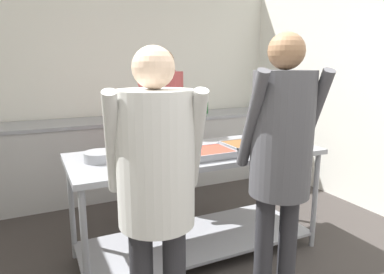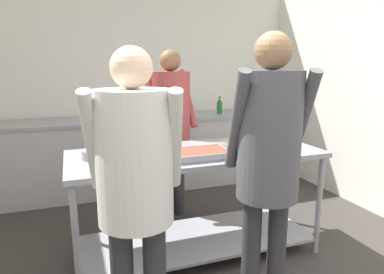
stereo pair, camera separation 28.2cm
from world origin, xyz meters
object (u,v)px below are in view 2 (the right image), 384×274
Objects in this scene: guest_serving_right at (135,174)px; water_bottle at (220,106)px; plate_stack at (269,135)px; guest_serving_left at (269,151)px; cook_behind_counter at (171,117)px; sauce_pan at (98,153)px; broccoli_bowl at (145,150)px; serving_tray_vegetables at (200,154)px; serving_tray_roast at (251,147)px.

water_bottle is (1.61, 2.51, 0.01)m from guest_serving_right.
guest_serving_left is at bearing -122.38° from plate_stack.
guest_serving_left is 2.69m from water_bottle.
water_bottle is at bearing 43.83° from cook_behind_counter.
sauce_pan is 1.63× the size of water_bottle.
sauce_pan is at bearing 173.10° from broccoli_bowl.
sauce_pan reaches higher than serving_tray_vegetables.
plate_stack is (0.86, 0.42, 0.01)m from serving_tray_vegetables.
serving_tray_vegetables is 0.49m from serving_tray_roast.
serving_tray_roast is 1.98× the size of water_bottle.
broccoli_bowl is at bearing 173.51° from serving_tray_roast.
broccoli_bowl is 1.03m from guest_serving_left.
serving_tray_vegetables is 2.13m from water_bottle.
broccoli_bowl is 0.14× the size of guest_serving_left.
sauce_pan reaches higher than serving_tray_roast.
plate_stack is at bearing 35.84° from guest_serving_right.
serving_tray_vegetables is at bearing -170.59° from serving_tray_roast.
guest_serving_left is (-0.32, -0.76, 0.17)m from serving_tray_roast.
cook_behind_counter is at bearing 115.88° from serving_tray_roast.
serving_tray_roast is at bearing -64.12° from cook_behind_counter.
water_bottle is at bearing 73.83° from serving_tray_roast.
water_bottle is at bearing 50.79° from broccoli_bowl.
broccoli_bowl reaches higher than serving_tray_roast.
water_bottle reaches higher than serving_tray_vegetables.
guest_serving_left reaches higher than water_bottle.
cook_behind_counter is at bearing 67.67° from guest_serving_right.
guest_serving_right is 7.29× the size of water_bottle.
serving_tray_vegetables is 0.26× the size of cook_behind_counter.
cook_behind_counter is (-0.11, 1.64, -0.03)m from guest_serving_left.
plate_stack reaches higher than serving_tray_vegetables.
guest_serving_left is at bearing -57.52° from broccoli_bowl.
water_bottle is (0.52, 1.79, 0.12)m from serving_tray_roast.
cook_behind_counter is at bearing 43.66° from sauce_pan.
serving_tray_vegetables is 0.88m from guest_serving_right.
guest_serving_left is (0.89, -0.90, 0.16)m from sauce_pan.
sauce_pan is 1.22m from serving_tray_roast.
serving_tray_roast is at bearing -106.17° from water_bottle.
plate_stack is at bearing 57.62° from guest_serving_left.
broccoli_bowl is (0.34, -0.04, 0.01)m from sauce_pan.
guest_serving_left is at bearing -108.17° from water_bottle.
broccoli_bowl is 0.87m from serving_tray_roast.
serving_tray_roast is (1.21, -0.14, -0.01)m from sauce_pan.
water_bottle is (0.95, 0.91, -0.03)m from cook_behind_counter.
guest_serving_right is 2.98m from water_bottle.
cook_behind_counter is (-0.43, 0.88, 0.14)m from serving_tray_roast.
sauce_pan is at bearing 134.71° from guest_serving_left.
guest_serving_right is at bearing -81.90° from sauce_pan.
water_bottle reaches higher than plate_stack.
serving_tray_vegetables is 1.93× the size of water_bottle.
cook_behind_counter is (0.05, 0.96, 0.14)m from serving_tray_vegetables.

